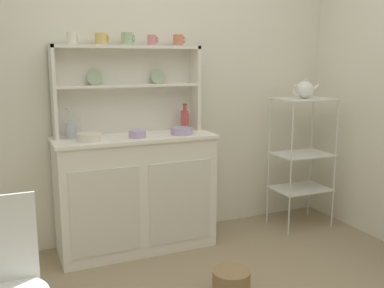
{
  "coord_description": "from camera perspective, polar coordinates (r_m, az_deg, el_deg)",
  "views": [
    {
      "loc": [
        -1.1,
        -1.69,
        1.41
      ],
      "look_at": [
        0.13,
        1.12,
        0.82
      ],
      "focal_mm": 41.05,
      "sensor_mm": 36.0,
      "label": 1
    }
  ],
  "objects": [
    {
      "name": "porcelain_teapot",
      "position": [
        3.74,
        14.45,
        6.86
      ],
      "size": [
        0.23,
        0.14,
        0.16
      ],
      "color": "white",
      "rests_on": "bakers_rack"
    },
    {
      "name": "cup_terracotta_4",
      "position": [
        3.43,
        -1.78,
        13.32
      ],
      "size": [
        0.09,
        0.08,
        0.08
      ],
      "color": "#C67556",
      "rests_on": "hutch_shelf_unit"
    },
    {
      "name": "jam_bottle",
      "position": [
        3.44,
        -0.95,
        3.17
      ],
      "size": [
        0.06,
        0.06,
        0.21
      ],
      "color": "#B74C47",
      "rests_on": "hutch_cabinet"
    },
    {
      "name": "floor_basket",
      "position": [
        2.81,
        5.12,
        -17.51
      ],
      "size": [
        0.23,
        0.23,
        0.16
      ],
      "primitive_type": "cylinder",
      "color": "#93754C",
      "rests_on": "ground"
    },
    {
      "name": "hutch_shelf_unit",
      "position": [
        3.34,
        -8.44,
        7.97
      ],
      "size": [
        1.1,
        0.18,
        0.65
      ],
      "color": "silver",
      "rests_on": "hutch_cabinet"
    },
    {
      "name": "bowl_floral_medium",
      "position": [
        3.15,
        -7.12,
        1.3
      ],
      "size": [
        0.12,
        0.12,
        0.05
      ],
      "primitive_type": "cylinder",
      "color": "#B79ECC",
      "rests_on": "hutch_cabinet"
    },
    {
      "name": "cup_sage_2",
      "position": [
        3.3,
        -8.43,
        13.37
      ],
      "size": [
        0.1,
        0.08,
        0.09
      ],
      "color": "#9EB78E",
      "rests_on": "hutch_shelf_unit"
    },
    {
      "name": "cup_gold_1",
      "position": [
        3.25,
        -11.73,
        13.22
      ],
      "size": [
        0.1,
        0.08,
        0.08
      ],
      "color": "#DBB760",
      "rests_on": "hutch_shelf_unit"
    },
    {
      "name": "wire_chair",
      "position": [
        2.07,
        -23.42,
        -15.6
      ],
      "size": [
        0.36,
        0.36,
        0.85
      ],
      "rotation": [
        0.0,
        0.0,
        0.58
      ],
      "color": "white",
      "rests_on": "ground"
    },
    {
      "name": "bowl_mixing_large",
      "position": [
        3.07,
        -13.26,
        0.87
      ],
      "size": [
        0.16,
        0.16,
        0.05
      ],
      "primitive_type": "cylinder",
      "color": "silver",
      "rests_on": "hutch_cabinet"
    },
    {
      "name": "bakers_rack",
      "position": [
        3.81,
        14.13,
        -0.36
      ],
      "size": [
        0.47,
        0.34,
        1.1
      ],
      "color": "silver",
      "rests_on": "ground"
    },
    {
      "name": "utensil_jar",
      "position": [
        3.2,
        -15.4,
        1.75
      ],
      "size": [
        0.08,
        0.08,
        0.22
      ],
      "color": "#B2B7C6",
      "rests_on": "hutch_cabinet"
    },
    {
      "name": "cup_cream_0",
      "position": [
        3.22,
        -15.36,
        13.13
      ],
      "size": [
        0.08,
        0.06,
        0.09
      ],
      "color": "silver",
      "rests_on": "hutch_shelf_unit"
    },
    {
      "name": "wall_back",
      "position": [
        3.49,
        -5.36,
        8.19
      ],
      "size": [
        3.84,
        0.05,
        2.5
      ],
      "primitive_type": "cube",
      "color": "silver",
      "rests_on": "ground"
    },
    {
      "name": "hutch_cabinet",
      "position": [
        3.32,
        -7.31,
        -6.12
      ],
      "size": [
        1.17,
        0.45,
        0.87
      ],
      "color": "white",
      "rests_on": "ground"
    },
    {
      "name": "bowl_cream_small",
      "position": [
        3.26,
        -1.34,
        1.71
      ],
      "size": [
        0.16,
        0.16,
        0.05
      ],
      "primitive_type": "cylinder",
      "color": "#B79ECC",
      "rests_on": "hutch_cabinet"
    },
    {
      "name": "cup_rose_3",
      "position": [
        3.35,
        -5.2,
        13.28
      ],
      "size": [
        0.08,
        0.07,
        0.08
      ],
      "color": "#D17A84",
      "rests_on": "hutch_shelf_unit"
    }
  ]
}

